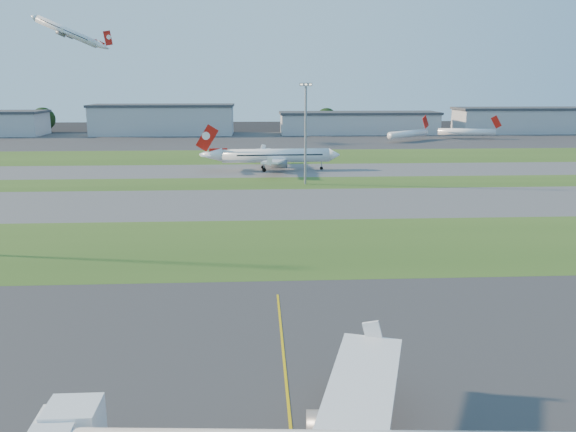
{
  "coord_description": "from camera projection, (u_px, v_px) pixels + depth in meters",
  "views": [
    {
      "loc": [
        2.75,
        -35.79,
        25.87
      ],
      "look_at": [
        7.01,
        43.26,
        7.0
      ],
      "focal_mm": 35.0,
      "sensor_mm": 36.0,
      "label": 1
    }
  ],
  "objects": [
    {
      "name": "grass_strip_a",
      "position": [
        242.0,
        246.0,
        91.12
      ],
      "size": [
        300.0,
        34.0,
        0.01
      ],
      "primitive_type": "cube",
      "color": "#2F511B",
      "rests_on": "ground"
    },
    {
      "name": "taxiway_a",
      "position": [
        246.0,
        203.0,
        123.18
      ],
      "size": [
        300.0,
        32.0,
        0.01
      ],
      "primitive_type": "cube",
      "color": "#515154",
      "rests_on": "ground"
    },
    {
      "name": "grass_strip_b",
      "position": [
        248.0,
        183.0,
        147.46
      ],
      "size": [
        300.0,
        18.0,
        0.01
      ],
      "primitive_type": "cube",
      "color": "#2F511B",
      "rests_on": "ground"
    },
    {
      "name": "taxiway_b",
      "position": [
        249.0,
        171.0,
        168.83
      ],
      "size": [
        300.0,
        26.0,
        0.01
      ],
      "primitive_type": "cube",
      "color": "#515154",
      "rests_on": "ground"
    },
    {
      "name": "grass_strip_c",
      "position": [
        250.0,
        157.0,
        200.88
      ],
      "size": [
        300.0,
        40.0,
        0.01
      ],
      "primitive_type": "cube",
      "color": "#2F511B",
      "rests_on": "ground"
    },
    {
      "name": "apron_far",
      "position": [
        252.0,
        140.0,
        259.16
      ],
      "size": [
        400.0,
        80.0,
        0.01
      ],
      "primitive_type": "cube",
      "color": "#333335",
      "rests_on": "ground"
    },
    {
      "name": "airliner_taxiing",
      "position": [
        275.0,
        156.0,
        168.56
      ],
      "size": [
        39.9,
        33.82,
        12.45
      ],
      "rotation": [
        0.0,
        0.0,
        3.18
      ],
      "color": "white",
      "rests_on": "ground"
    },
    {
      "name": "airliner_departing",
      "position": [
        68.0,
        32.0,
        245.34
      ],
      "size": [
        33.39,
        28.36,
        10.43
      ],
      "rotation": [
        0.0,
        0.0,
        -0.01
      ],
      "color": "white"
    },
    {
      "name": "mini_jet_near",
      "position": [
        408.0,
        134.0,
        253.56
      ],
      "size": [
        23.46,
        19.17,
        9.48
      ],
      "rotation": [
        0.0,
        0.0,
        0.67
      ],
      "color": "white",
      "rests_on": "ground"
    },
    {
      "name": "mini_jet_far",
      "position": [
        467.0,
        132.0,
        264.0
      ],
      "size": [
        28.26,
        8.88,
        9.48
      ],
      "rotation": [
        0.0,
        0.0,
        -0.22
      ],
      "color": "white",
      "rests_on": "ground"
    },
    {
      "name": "light_mast_centre",
      "position": [
        306.0,
        127.0,
        142.87
      ],
      "size": [
        3.2,
        0.7,
        25.8
      ],
      "color": "gray",
      "rests_on": "ground"
    },
    {
      "name": "hangar_west",
      "position": [
        163.0,
        119.0,
        284.17
      ],
      "size": [
        71.4,
        23.0,
        15.2
      ],
      "color": "#97999E",
      "rests_on": "ground"
    },
    {
      "name": "hangar_east",
      "position": [
        359.0,
        123.0,
        289.88
      ],
      "size": [
        81.6,
        23.0,
        11.2
      ],
      "color": "#97999E",
      "rests_on": "ground"
    },
    {
      "name": "hangar_far_east",
      "position": [
        547.0,
        120.0,
        294.89
      ],
      "size": [
        96.9,
        23.0,
        13.2
      ],
      "color": "#97999E",
      "rests_on": "ground"
    },
    {
      "name": "tree_west",
      "position": [
        43.0,
        119.0,
        295.45
      ],
      "size": [
        12.1,
        12.1,
        13.2
      ],
      "color": "black",
      "rests_on": "ground"
    },
    {
      "name": "tree_mid_west",
      "position": [
        214.0,
        121.0,
        296.59
      ],
      "size": [
        9.9,
        9.9,
        10.8
      ],
      "color": "black",
      "rests_on": "ground"
    },
    {
      "name": "tree_mid_east",
      "position": [
        326.0,
        119.0,
        302.42
      ],
      "size": [
        11.55,
        11.55,
        12.6
      ],
      "color": "black",
      "rests_on": "ground"
    },
    {
      "name": "tree_east",
      "position": [
        464.0,
        120.0,
        304.56
      ],
      "size": [
        10.45,
        10.45,
        11.4
      ],
      "color": "black",
      "rests_on": "ground"
    }
  ]
}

